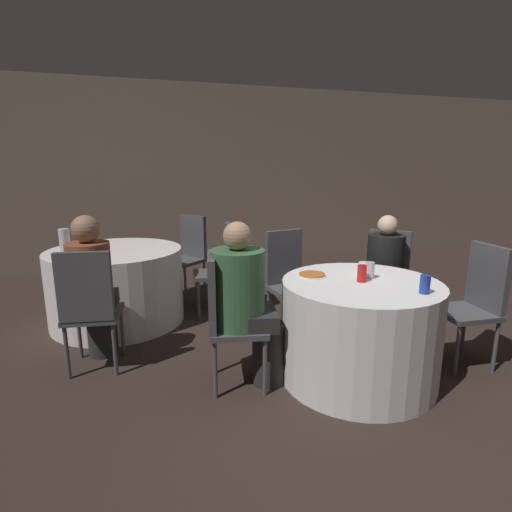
% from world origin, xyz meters
% --- Properties ---
extents(ground_plane, '(16.00, 16.00, 0.00)m').
position_xyz_m(ground_plane, '(0.00, 0.00, 0.00)').
color(ground_plane, '#332621').
extents(wall_back, '(16.00, 0.06, 2.80)m').
position_xyz_m(wall_back, '(0.00, 4.04, 1.40)').
color(wall_back, '#7A6B5B').
rests_on(wall_back, ground_plane).
extents(table_near, '(1.15, 1.15, 0.75)m').
position_xyz_m(table_near, '(-0.12, -0.03, 0.37)').
color(table_near, white).
rests_on(table_near, ground_plane).
extents(table_far, '(1.31, 1.31, 0.75)m').
position_xyz_m(table_far, '(-1.88, 1.68, 0.37)').
color(table_far, white).
rests_on(table_far, ground_plane).
extents(chair_near_northeast, '(0.57, 0.57, 0.97)m').
position_xyz_m(chair_near_northeast, '(0.58, 0.67, 0.57)').
color(chair_near_northeast, '#47474C').
rests_on(chair_near_northeast, ground_plane).
extents(chair_near_north, '(0.47, 0.47, 0.97)m').
position_xyz_m(chair_near_north, '(-0.31, 0.95, 0.57)').
color(chair_near_north, '#47474C').
rests_on(chair_near_north, ground_plane).
extents(chair_near_east, '(0.43, 0.43, 0.97)m').
position_xyz_m(chair_near_east, '(0.87, -0.10, 0.57)').
color(chair_near_east, '#47474C').
rests_on(chair_near_east, ground_plane).
extents(chair_near_west, '(0.47, 0.47, 0.97)m').
position_xyz_m(chair_near_west, '(-1.10, 0.15, 0.57)').
color(chair_near_west, '#47474C').
rests_on(chair_near_west, ground_plane).
extents(chair_far_east, '(0.44, 0.43, 0.97)m').
position_xyz_m(chair_far_east, '(-0.80, 1.58, 0.57)').
color(chair_far_east, '#47474C').
rests_on(chair_far_east, ground_plane).
extents(chair_far_south, '(0.45, 0.45, 0.97)m').
position_xyz_m(chair_far_south, '(-2.02, 0.62, 0.57)').
color(chair_far_south, '#47474C').
rests_on(chair_far_south, ground_plane).
extents(chair_far_northeast, '(0.56, 0.56, 0.97)m').
position_xyz_m(chair_far_northeast, '(-1.05, 2.37, 0.57)').
color(chair_far_northeast, '#47474C').
rests_on(chair_far_northeast, ground_plane).
extents(person_green_jacket, '(0.52, 0.41, 1.20)m').
position_xyz_m(person_green_jacket, '(-0.94, 0.12, 0.62)').
color(person_green_jacket, '#282828').
rests_on(person_green_jacket, ground_plane).
extents(person_floral_shirt, '(0.35, 0.50, 1.21)m').
position_xyz_m(person_floral_shirt, '(-2.00, 0.78, 0.61)').
color(person_floral_shirt, '#282828').
rests_on(person_floral_shirt, ground_plane).
extents(person_black_shirt, '(0.46, 0.46, 1.13)m').
position_xyz_m(person_black_shirt, '(0.45, 0.55, 0.57)').
color(person_black_shirt, '#33384C').
rests_on(person_black_shirt, ground_plane).
extents(pizza_plate_near, '(0.23, 0.23, 0.02)m').
position_xyz_m(pizza_plate_near, '(-0.40, 0.22, 0.76)').
color(pizza_plate_near, white).
rests_on(pizza_plate_near, table_near).
extents(soda_can_blue, '(0.07, 0.07, 0.12)m').
position_xyz_m(soda_can_blue, '(0.12, -0.38, 0.81)').
color(soda_can_blue, '#1E38A5').
rests_on(soda_can_blue, table_near).
extents(soda_can_silver, '(0.07, 0.07, 0.12)m').
position_xyz_m(soda_can_silver, '(-0.02, 0.04, 0.81)').
color(soda_can_silver, silver).
rests_on(soda_can_silver, table_near).
extents(soda_can_red, '(0.07, 0.07, 0.12)m').
position_xyz_m(soda_can_red, '(-0.13, -0.03, 0.81)').
color(soda_can_red, red).
rests_on(soda_can_red, table_near).
extents(cup_near, '(0.09, 0.09, 0.09)m').
position_xyz_m(cup_near, '(0.00, 0.15, 0.80)').
color(cup_near, white).
rests_on(cup_near, table_near).
extents(bottle_far, '(0.09, 0.09, 0.27)m').
position_xyz_m(bottle_far, '(-2.27, 1.37, 0.89)').
color(bottle_far, white).
rests_on(bottle_far, table_far).
extents(cup_far, '(0.08, 0.08, 0.09)m').
position_xyz_m(cup_far, '(-2.09, 1.81, 0.79)').
color(cup_far, silver).
rests_on(cup_far, table_far).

